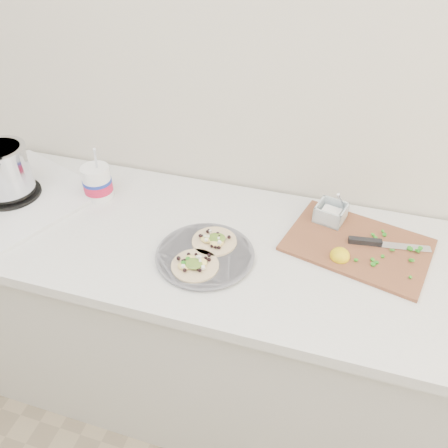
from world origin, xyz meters
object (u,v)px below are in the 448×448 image
(taco_plate, at_px, (205,253))
(cutboard, at_px, (357,240))
(stove, at_px, (7,180))
(tub, at_px, (97,180))

(taco_plate, xyz_separation_m, cutboard, (0.44, 0.20, -0.00))
(stove, distance_m, tub, 0.31)
(tub, distance_m, cutboard, 0.91)
(stove, xyz_separation_m, tub, (0.30, 0.10, -0.01))
(tub, height_order, cutboard, tub)
(stove, relative_size, cutboard, 1.30)
(stove, height_order, tub, stove)
(stove, bearing_deg, taco_plate, 13.72)
(taco_plate, bearing_deg, stove, 173.03)
(stove, relative_size, tub, 2.77)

